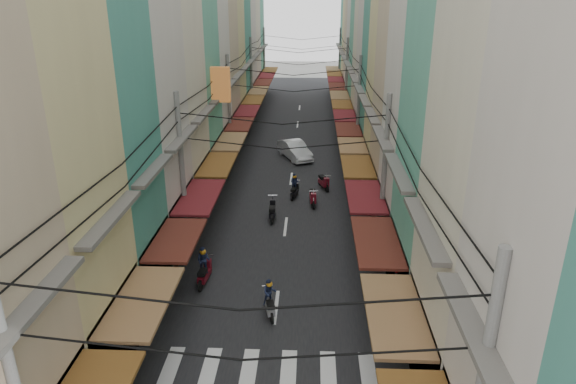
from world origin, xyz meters
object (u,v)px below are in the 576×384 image
(white_car, at_px, (295,158))
(traffic_sign, at_px, (396,276))
(bicycle, at_px, (440,279))
(market_umbrella, at_px, (465,292))

(white_car, bearing_deg, traffic_sign, -102.21)
(traffic_sign, bearing_deg, bicycle, 50.29)
(traffic_sign, bearing_deg, market_umbrella, -25.93)
(white_car, xyz_separation_m, bicycle, (7.40, -18.21, 0.00))
(bicycle, xyz_separation_m, market_umbrella, (-0.32, -4.44, 2.08))
(bicycle, bearing_deg, traffic_sign, 162.98)
(white_car, height_order, market_umbrella, market_umbrella)
(market_umbrella, distance_m, traffic_sign, 2.66)
(market_umbrella, bearing_deg, traffic_sign, 154.07)
(white_car, relative_size, market_umbrella, 2.08)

